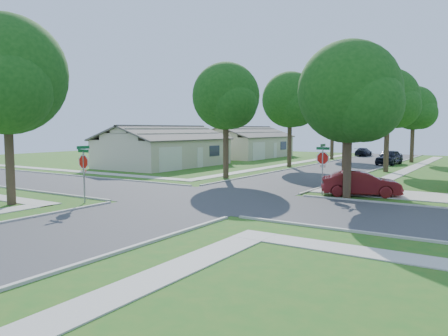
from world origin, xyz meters
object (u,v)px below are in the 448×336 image
tree_w_far (333,116)px  tree_e_far (414,110)px  tree_w_near (227,99)px  tree_ne_corner (350,97)px  car_driveway (361,183)px  tree_e_mid (389,102)px  house_nw_near (165,151)px  car_curb_west (363,152)px  tree_e_near (347,101)px  stop_sign_ne (323,160)px  tree_w_mid (291,102)px  house_nw_far (246,146)px  stop_sign_sw (84,164)px  tree_sw_corner (7,80)px  car_curb_east (389,157)px

tree_w_far → tree_e_far: bearing=0.0°
tree_w_near → tree_ne_corner: tree_w_near is taller
tree_ne_corner → car_driveway: size_ratio=1.96×
tree_e_mid → house_nw_near: tree_e_mid is taller
tree_e_mid → car_curb_west: (-7.96, 22.04, -5.66)m
tree_e_near → stop_sign_ne: bearing=-90.7°
tree_w_mid → house_nw_far: size_ratio=0.70×
tree_e_mid → tree_ne_corner: tree_e_mid is taller
tree_w_far → house_nw_near: bearing=-120.8°
tree_e_far → tree_w_mid: size_ratio=0.91×
stop_sign_sw → house_nw_far: bearing=107.1°
tree_w_far → tree_sw_corner: bearing=-93.9°
tree_e_near → house_nw_far: tree_e_near is taller
house_nw_near → tree_w_near: bearing=-27.8°
stop_sign_ne → tree_w_near: 11.07m
car_curb_west → tree_e_near: bearing=102.8°
tree_w_far → car_curb_west: 10.39m
tree_e_far → tree_sw_corner: size_ratio=0.91×
tree_e_near → tree_ne_corner: bearing=-71.5°
tree_w_near → house_nw_far: bearing=116.3°
tree_ne_corner → car_curb_west: bearing=103.8°
stop_sign_ne → tree_e_near: size_ratio=0.36×
stop_sign_sw → tree_e_far: tree_e_far is taller
tree_w_far → house_nw_far: size_ratio=0.59×
stop_sign_ne → car_curb_west: size_ratio=0.73×
stop_sign_sw → car_curb_west: bearing=88.2°
tree_e_near → tree_e_mid: size_ratio=0.90×
stop_sign_ne → tree_w_mid: 19.31m
stop_sign_sw → tree_e_far: bearing=76.3°
stop_sign_sw → tree_w_mid: bearing=89.9°
tree_e_mid → tree_w_near: 15.25m
tree_sw_corner → car_curb_west: size_ratio=2.35×
tree_e_near → stop_sign_sw: bearing=-124.6°
tree_e_near → tree_sw_corner: size_ratio=0.87×
tree_e_near → tree_e_far: size_ratio=0.95×
tree_e_far → car_curb_west: (-7.95, 9.04, -5.39)m
tree_e_mid → tree_w_near: size_ratio=1.03×
car_driveway → car_curb_west: bearing=-7.6°
tree_e_near → car_curb_east: (-1.55, 20.50, -4.84)m
tree_ne_corner → house_nw_far: tree_ne_corner is taller
tree_e_far → tree_w_near: (-9.40, -25.00, 0.14)m
house_nw_far → car_driveway: size_ratio=3.08×
tree_e_near → tree_ne_corner: tree_ne_corner is taller
tree_e_far → tree_w_far: (-9.40, -0.00, -0.47)m
tree_ne_corner → car_curb_east: (-3.16, 25.30, -4.79)m
stop_sign_ne → tree_e_mid: tree_e_mid is taller
tree_e_near → car_curb_east: size_ratio=1.77×
tree_w_far → tree_sw_corner: size_ratio=0.84×
stop_sign_sw → tree_e_mid: 27.71m
tree_w_far → car_curb_east: 10.20m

